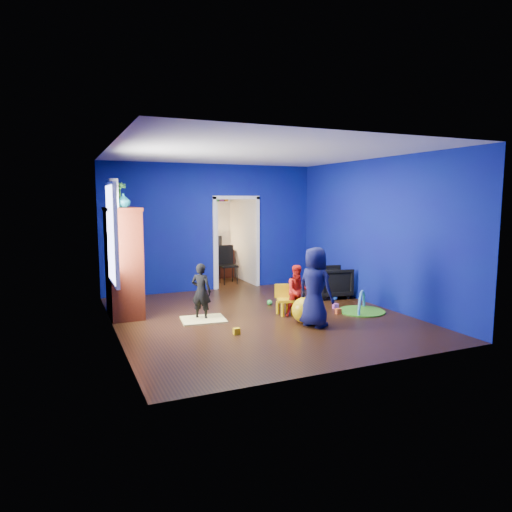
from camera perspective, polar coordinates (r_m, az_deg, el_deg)
name	(u,v)px	position (r m, az deg, el deg)	size (l,w,h in m)	color
floor	(260,317)	(8.27, 0.55, -7.63)	(5.00, 5.50, 0.01)	black
ceiling	(261,153)	(8.03, 0.58, 12.80)	(5.00, 5.50, 0.01)	white
wall_back	(212,228)	(10.58, -5.54, 3.55)	(5.00, 0.02, 2.90)	navy
wall_front	(353,254)	(5.64, 12.06, 0.25)	(5.00, 0.02, 2.90)	navy
wall_left	(113,242)	(7.37, -17.49, 1.68)	(0.02, 5.50, 2.90)	navy
wall_right	(376,232)	(9.32, 14.75, 2.86)	(0.02, 5.50, 2.90)	navy
alcove	(224,233)	(11.62, -4.05, 2.90)	(1.00, 1.75, 2.50)	silver
armchair	(332,282)	(9.98, 9.44, -3.19)	(0.71, 0.73, 0.67)	black
child_black	(201,291)	(8.07, -6.86, -4.41)	(0.36, 0.24, 1.00)	black
child_navy	(315,287)	(7.61, 7.40, -3.87)	(0.65, 0.42, 1.33)	#0F1239
toddler_red	(298,291)	(8.24, 5.25, -4.36)	(0.46, 0.35, 0.94)	red
vase	(123,201)	(8.20, -16.24, 6.68)	(0.23, 0.23, 0.24)	#0B585E
potted_plant	(119,195)	(8.71, -16.71, 7.36)	(0.25, 0.25, 0.45)	green
tv_armoire	(123,262)	(8.57, -16.24, -0.71)	(0.58, 1.14, 1.96)	#41170A
crt_tv	(126,260)	(8.57, -15.99, -0.43)	(0.46, 0.70, 0.54)	silver
yellow_blanket	(203,320)	(8.09, -6.61, -7.90)	(0.75, 0.60, 0.03)	#F2E07A
hopper_ball	(305,310)	(7.89, 6.09, -6.74)	(0.44, 0.44, 0.44)	yellow
kid_chair	(285,301)	(8.39, 3.67, -5.66)	(0.28, 0.28, 0.50)	yellow
play_mat	(361,311)	(8.86, 13.04, -6.73)	(0.87, 0.87, 0.02)	green
toy_arch	(361,311)	(8.86, 13.04, -6.68)	(0.78, 0.78, 0.05)	#3F8CD8
window_left	(111,234)	(7.71, -17.69, 2.65)	(0.03, 0.95, 1.55)	white
curtain	(115,249)	(8.29, -17.22, 0.88)	(0.14, 0.42, 2.40)	slate
doorway	(236,244)	(10.82, -2.49, 1.53)	(1.16, 0.10, 2.10)	white
study_desk	(216,264)	(12.31, -5.00, -0.96)	(0.88, 0.44, 0.75)	#3D140A
desk_monitor	(215,242)	(12.35, -5.21, 1.75)	(0.40, 0.05, 0.32)	black
desk_lamp	(205,243)	(12.21, -6.37, 1.58)	(0.14, 0.14, 0.14)	#FFD88C
folding_chair	(228,265)	(11.40, -3.47, -1.17)	(0.40, 0.40, 0.92)	black
book_shelf	(214,202)	(12.29, -5.25, 6.72)	(0.88, 0.24, 0.04)	white
toy_0	(338,311)	(8.61, 10.25, -6.80)	(0.10, 0.08, 0.10)	#F96029
toy_1	(335,297)	(9.75, 9.84, -5.12)	(0.11, 0.11, 0.11)	blue
toy_2	(237,331)	(7.24, -2.44, -9.38)	(0.10, 0.08, 0.10)	yellow
toy_3	(270,302)	(9.16, 1.71, -5.81)	(0.11, 0.11, 0.11)	green
toy_4	(335,306)	(8.99, 9.91, -6.19)	(0.10, 0.08, 0.10)	#DE53D4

